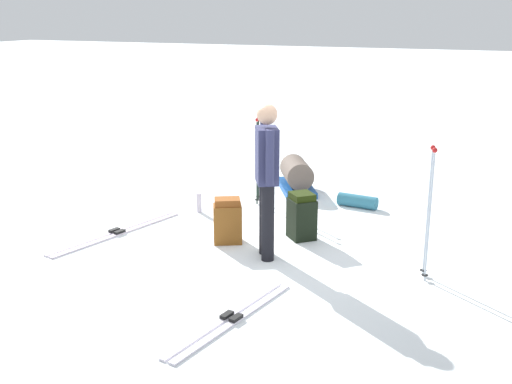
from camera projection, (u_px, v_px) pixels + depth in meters
The scene contains 11 objects.
ground_plane at pixel (256, 251), 7.17m from camera, with size 80.00×80.00×0.00m, color white.
skier_standing at pixel (267, 173), 6.76m from camera, with size 0.51×0.36×1.70m.
ski_pair_near at pixel (231, 319), 5.58m from camera, with size 1.73×0.47×0.05m.
ski_pair_far at pixel (117, 233), 7.73m from camera, with size 1.96×0.64×0.05m.
backpack_large_dark at pixel (302, 216), 7.51m from camera, with size 0.41×0.41×0.56m.
backpack_bright at pixel (228, 221), 7.38m from camera, with size 0.36×0.40×0.54m.
ski_poles_planted_near at pixel (429, 207), 6.24m from camera, with size 0.19×0.11×1.37m.
ski_poles_planted_far at pixel (258, 155), 8.82m from camera, with size 0.23×0.12×1.22m.
gear_sled at pixel (297, 176), 9.53m from camera, with size 1.10×0.89×0.49m.
sleeping_mat_rolled at pixel (357, 201), 8.75m from camera, with size 0.18×0.18×0.55m, color teal.
thermos_bottle at pixel (199, 203), 8.53m from camera, with size 0.07×0.07×0.26m, color #BAAFC0.
Camera 1 is at (-6.15, -2.68, 2.64)m, focal length 44.34 mm.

